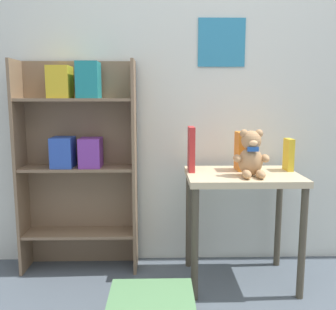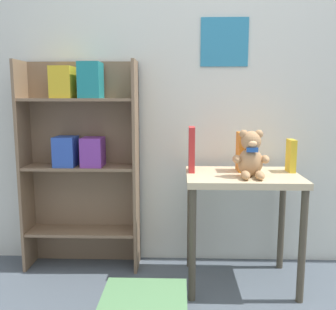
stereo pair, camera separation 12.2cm
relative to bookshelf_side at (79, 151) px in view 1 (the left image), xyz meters
The scene contains 7 objects.
wall_back 0.99m from the bookshelf_side, ahead, with size 4.80×0.07×2.50m.
bookshelf_side is the anchor object (origin of this frame).
display_table 1.04m from the bookshelf_side, 12.84° to the right, with size 0.64×0.47×0.66m.
teddy_bear 1.06m from the bookshelf_side, 16.69° to the right, with size 0.20×0.18×0.26m.
book_standing_red 0.71m from the bookshelf_side, 12.11° to the right, with size 0.03×0.14×0.26m, color red.
book_standing_orange 1.00m from the bookshelf_side, ahead, with size 0.04×0.13×0.23m, color orange.
book_standing_yellow 1.29m from the bookshelf_side, ahead, with size 0.04×0.10×0.19m, color gold.
Camera 1 is at (-0.34, -0.95, 1.10)m, focal length 40.00 mm.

